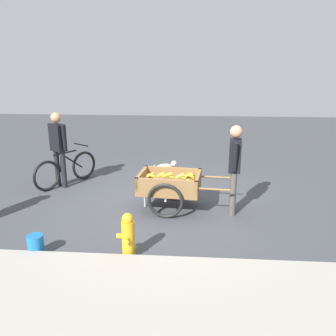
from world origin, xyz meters
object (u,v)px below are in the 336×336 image
object	(u,v)px
fruit_cart	(170,186)
cyclist_person	(58,143)
bicycle	(66,169)
vendor_person	(235,162)
fire_hydrant	(128,236)
dog	(165,167)
plastic_bucket	(36,245)

from	to	relation	value
fruit_cart	cyclist_person	distance (m)	2.73
cyclist_person	bicycle	bearing A→B (deg)	-122.57
bicycle	cyclist_person	distance (m)	0.64
fruit_cart	vendor_person	bearing A→B (deg)	174.18
vendor_person	fire_hydrant	size ratio (longest dim) A/B	2.38
dog	plastic_bucket	bearing A→B (deg)	66.81
fruit_cart	dog	bearing A→B (deg)	-82.62
vendor_person	cyclist_person	xyz separation A→B (m)	(3.60, -1.16, 0.02)
vendor_person	fire_hydrant	distance (m)	2.39
plastic_bucket	dog	bearing A→B (deg)	-113.19
fruit_cart	bicycle	xyz separation A→B (m)	(2.38, -1.18, -0.08)
bicycle	fire_hydrant	distance (m)	3.53
cyclist_person	plastic_bucket	distance (m)	3.05
vendor_person	fire_hydrant	xyz separation A→B (m)	(1.59, 1.67, -0.62)
plastic_bucket	bicycle	bearing A→B (deg)	-78.36
bicycle	dog	xyz separation A→B (m)	(-2.15, -0.60, -0.08)
fire_hydrant	vendor_person	bearing A→B (deg)	-133.61
fruit_cart	fire_hydrant	bearing A→B (deg)	75.82
fruit_cart	vendor_person	world-z (taller)	vendor_person
plastic_bucket	cyclist_person	bearing A→B (deg)	-76.29
fruit_cart	fire_hydrant	world-z (taller)	fruit_cart
fire_hydrant	plastic_bucket	size ratio (longest dim) A/B	2.23
vendor_person	plastic_bucket	world-z (taller)	vendor_person
fruit_cart	dog	xyz separation A→B (m)	(0.23, -1.78, -0.17)
bicycle	dog	distance (m)	2.23
cyclist_person	dog	world-z (taller)	cyclist_person
bicycle	dog	bearing A→B (deg)	-164.39
cyclist_person	fruit_cart	bearing A→B (deg)	156.92
vendor_person	fruit_cart	bearing A→B (deg)	-5.82
vendor_person	cyclist_person	world-z (taller)	cyclist_person
fruit_cart	fire_hydrant	distance (m)	1.84
cyclist_person	dog	size ratio (longest dim) A/B	2.79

